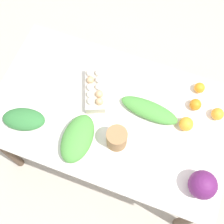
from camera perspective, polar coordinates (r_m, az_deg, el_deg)
ground_plane at (r=2.55m, az=-0.00°, el=-6.90°), size 8.00×8.00×0.00m
dining_table at (r=1.92m, az=-0.00°, el=-1.43°), size 1.41×0.83×0.77m
cabbage_purple at (r=1.70m, az=16.25°, el=-12.67°), size 0.15×0.15×0.15m
egg_carton at (r=1.85m, az=-3.13°, el=4.17°), size 0.21×0.30×0.09m
paper_bag at (r=1.70m, az=0.88°, el=-4.85°), size 0.11×0.11×0.14m
greens_bunch_dandelion at (r=1.84m, az=-15.82°, el=-1.27°), size 0.27×0.19×0.08m
greens_bunch_chard at (r=1.81m, az=6.83°, el=0.34°), size 0.36×0.14×0.06m
greens_bunch_scallion at (r=1.73m, az=-6.32°, el=-4.81°), size 0.18×0.30×0.09m
orange_0 at (r=1.87m, az=15.01°, el=1.33°), size 0.07×0.07×0.07m
orange_1 at (r=1.88m, az=18.74°, el=-0.35°), size 0.07×0.07×0.07m
orange_2 at (r=1.93m, az=15.70°, el=4.30°), size 0.06×0.06×0.06m
orange_3 at (r=1.81m, az=13.39°, el=-2.14°), size 0.08×0.08×0.08m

